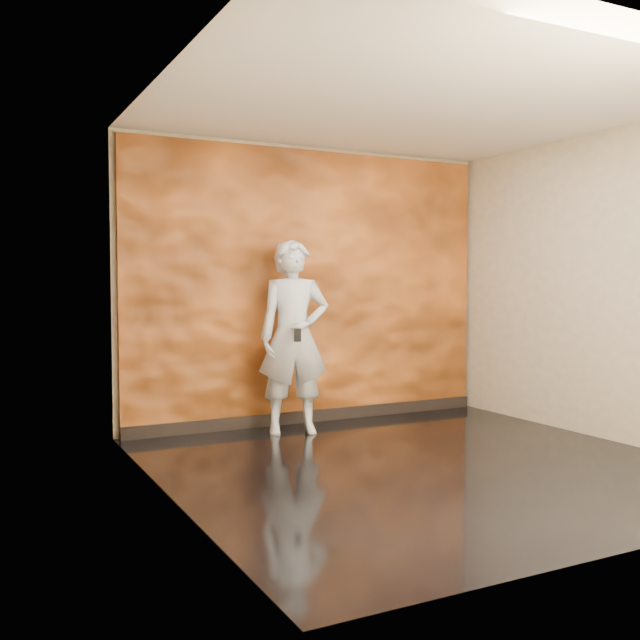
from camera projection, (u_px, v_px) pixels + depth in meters
The scene contains 5 objects.
room at pixel (424, 286), 5.51m from camera, with size 4.02×4.02×2.81m.
feature_wall at pixel (312, 287), 7.26m from camera, with size 3.90×0.06×2.75m, color orange.
baseboard at pixel (314, 416), 7.29m from camera, with size 3.90×0.04×0.12m, color black.
man at pixel (294, 337), 6.71m from camera, with size 0.66×0.44×1.82m, color #9FA5B0.
phone at pixel (298, 335), 6.46m from camera, with size 0.07×0.01×0.12m, color black.
Camera 1 is at (-3.22, -4.55, 1.42)m, focal length 40.00 mm.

